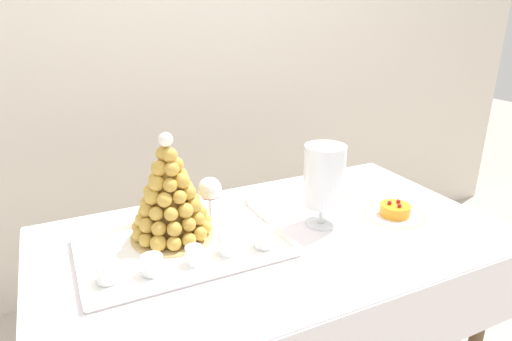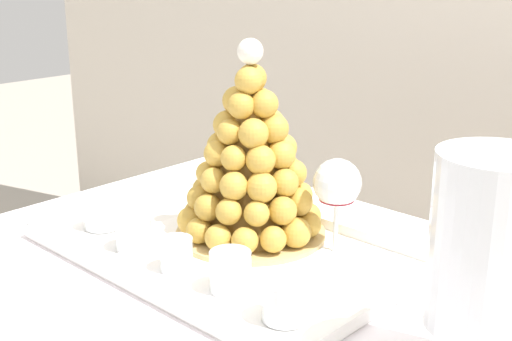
{
  "view_description": "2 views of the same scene",
  "coord_description": "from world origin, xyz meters",
  "px_view_note": "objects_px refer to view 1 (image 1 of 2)",
  "views": [
    {
      "loc": [
        -0.58,
        -1.06,
        1.43
      ],
      "look_at": [
        -0.06,
        0.02,
        0.98
      ],
      "focal_mm": 31.01,
      "sensor_mm": 36.0,
      "label": 1
    },
    {
      "loc": [
        0.44,
        -0.65,
        1.22
      ],
      "look_at": [
        -0.17,
        0.0,
        0.94
      ],
      "focal_mm": 47.86,
      "sensor_mm": 36.0,
      "label": 2
    }
  ],
  "objects_px": {
    "dessert_cup_centre": "(194,256)",
    "fruit_tart_plate": "(395,213)",
    "croquembouche": "(170,198)",
    "dessert_cup_mid_left": "(152,265)",
    "dessert_cup_right": "(264,238)",
    "serving_tray": "(183,247)",
    "macaron_goblet": "(324,177)",
    "wine_glass": "(210,190)",
    "dessert_cup_left": "(108,272)",
    "dessert_cup_mid_right": "(228,245)"
  },
  "relations": [
    {
      "from": "serving_tray",
      "to": "dessert_cup_left",
      "type": "height_order",
      "value": "dessert_cup_left"
    },
    {
      "from": "dessert_cup_right",
      "to": "serving_tray",
      "type": "bearing_deg",
      "value": 155.0
    },
    {
      "from": "croquembouche",
      "to": "dessert_cup_right",
      "type": "height_order",
      "value": "croquembouche"
    },
    {
      "from": "dessert_cup_centre",
      "to": "fruit_tart_plate",
      "type": "distance_m",
      "value": 0.7
    },
    {
      "from": "croquembouche",
      "to": "dessert_cup_left",
      "type": "relative_size",
      "value": 5.4
    },
    {
      "from": "croquembouche",
      "to": "fruit_tart_plate",
      "type": "distance_m",
      "value": 0.74
    },
    {
      "from": "fruit_tart_plate",
      "to": "wine_glass",
      "type": "bearing_deg",
      "value": 158.72
    },
    {
      "from": "dessert_cup_right",
      "to": "wine_glass",
      "type": "distance_m",
      "value": 0.25
    },
    {
      "from": "serving_tray",
      "to": "dessert_cup_mid_right",
      "type": "bearing_deg",
      "value": -40.83
    },
    {
      "from": "fruit_tart_plate",
      "to": "wine_glass",
      "type": "relative_size",
      "value": 1.32
    },
    {
      "from": "dessert_cup_centre",
      "to": "wine_glass",
      "type": "bearing_deg",
      "value": 59.61
    },
    {
      "from": "macaron_goblet",
      "to": "fruit_tart_plate",
      "type": "bearing_deg",
      "value": -13.54
    },
    {
      "from": "dessert_cup_left",
      "to": "dessert_cup_mid_right",
      "type": "xyz_separation_m",
      "value": [
        0.33,
        -0.01,
        0.0
      ]
    },
    {
      "from": "serving_tray",
      "to": "fruit_tart_plate",
      "type": "height_order",
      "value": "fruit_tart_plate"
    },
    {
      "from": "serving_tray",
      "to": "croquembouche",
      "type": "relative_size",
      "value": 1.8
    },
    {
      "from": "wine_glass",
      "to": "dessert_cup_centre",
      "type": "bearing_deg",
      "value": -120.39
    },
    {
      "from": "dessert_cup_left",
      "to": "dessert_cup_right",
      "type": "xyz_separation_m",
      "value": [
        0.43,
        -0.02,
        0.0
      ]
    },
    {
      "from": "macaron_goblet",
      "to": "dessert_cup_centre",
      "type": "bearing_deg",
      "value": -172.83
    },
    {
      "from": "serving_tray",
      "to": "dessert_cup_centre",
      "type": "xyz_separation_m",
      "value": [
        0.0,
        -0.1,
        0.03
      ]
    },
    {
      "from": "wine_glass",
      "to": "fruit_tart_plate",
      "type": "bearing_deg",
      "value": -21.28
    },
    {
      "from": "croquembouche",
      "to": "fruit_tart_plate",
      "type": "relative_size",
      "value": 1.56
    },
    {
      "from": "serving_tray",
      "to": "wine_glass",
      "type": "height_order",
      "value": "wine_glass"
    },
    {
      "from": "serving_tray",
      "to": "dessert_cup_mid_right",
      "type": "height_order",
      "value": "dessert_cup_mid_right"
    },
    {
      "from": "serving_tray",
      "to": "dessert_cup_right",
      "type": "relative_size",
      "value": 10.14
    },
    {
      "from": "dessert_cup_mid_left",
      "to": "dessert_cup_left",
      "type": "bearing_deg",
      "value": 172.27
    },
    {
      "from": "serving_tray",
      "to": "macaron_goblet",
      "type": "distance_m",
      "value": 0.48
    },
    {
      "from": "dessert_cup_right",
      "to": "fruit_tart_plate",
      "type": "xyz_separation_m",
      "value": [
        0.49,
        -0.01,
        -0.02
      ]
    },
    {
      "from": "croquembouche",
      "to": "dessert_cup_mid_left",
      "type": "xyz_separation_m",
      "value": [
        -0.1,
        -0.17,
        -0.1
      ]
    },
    {
      "from": "serving_tray",
      "to": "macaron_goblet",
      "type": "relative_size",
      "value": 2.21
    },
    {
      "from": "dessert_cup_right",
      "to": "macaron_goblet",
      "type": "xyz_separation_m",
      "value": [
        0.24,
        0.06,
        0.13
      ]
    },
    {
      "from": "dessert_cup_mid_right",
      "to": "macaron_goblet",
      "type": "distance_m",
      "value": 0.37
    },
    {
      "from": "macaron_goblet",
      "to": "dessert_cup_mid_left",
      "type": "bearing_deg",
      "value": -174.89
    },
    {
      "from": "dessert_cup_centre",
      "to": "dessert_cup_right",
      "type": "relative_size",
      "value": 0.87
    },
    {
      "from": "dessert_cup_centre",
      "to": "dessert_cup_mid_left",
      "type": "bearing_deg",
      "value": 176.8
    },
    {
      "from": "dessert_cup_left",
      "to": "wine_glass",
      "type": "height_order",
      "value": "wine_glass"
    },
    {
      "from": "dessert_cup_left",
      "to": "dessert_cup_mid_right",
      "type": "bearing_deg",
      "value": -2.02
    },
    {
      "from": "dessert_cup_left",
      "to": "dessert_cup_centre",
      "type": "height_order",
      "value": "same"
    },
    {
      "from": "croquembouche",
      "to": "dessert_cup_left",
      "type": "bearing_deg",
      "value": -144.24
    },
    {
      "from": "macaron_goblet",
      "to": "dessert_cup_left",
      "type": "bearing_deg",
      "value": -176.99
    },
    {
      "from": "dessert_cup_centre",
      "to": "dessert_cup_mid_right",
      "type": "height_order",
      "value": "dessert_cup_mid_right"
    },
    {
      "from": "serving_tray",
      "to": "wine_glass",
      "type": "relative_size",
      "value": 3.7
    },
    {
      "from": "serving_tray",
      "to": "wine_glass",
      "type": "distance_m",
      "value": 0.21
    },
    {
      "from": "croquembouche",
      "to": "dessert_cup_right",
      "type": "bearing_deg",
      "value": -37.42
    },
    {
      "from": "dessert_cup_mid_left",
      "to": "fruit_tart_plate",
      "type": "bearing_deg",
      "value": -0.74
    },
    {
      "from": "dessert_cup_mid_left",
      "to": "dessert_cup_centre",
      "type": "distance_m",
      "value": 0.11
    },
    {
      "from": "fruit_tart_plate",
      "to": "wine_glass",
      "type": "height_order",
      "value": "wine_glass"
    },
    {
      "from": "fruit_tart_plate",
      "to": "dessert_cup_mid_left",
      "type": "bearing_deg",
      "value": 179.26
    },
    {
      "from": "dessert_cup_centre",
      "to": "dessert_cup_right",
      "type": "height_order",
      "value": "dessert_cup_right"
    },
    {
      "from": "dessert_cup_mid_left",
      "to": "dessert_cup_centre",
      "type": "height_order",
      "value": "dessert_cup_centre"
    },
    {
      "from": "dessert_cup_left",
      "to": "dessert_cup_right",
      "type": "height_order",
      "value": "dessert_cup_right"
    }
  ]
}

